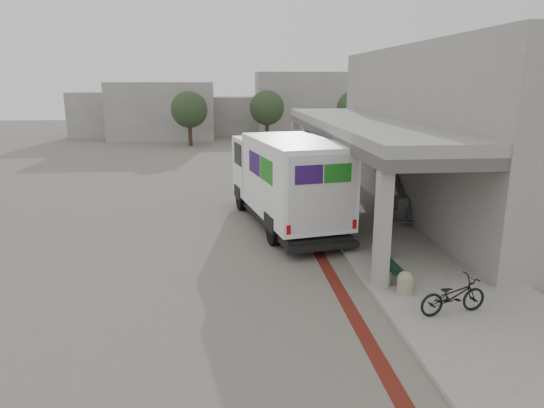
{
  "coord_description": "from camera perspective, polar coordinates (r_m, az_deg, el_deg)",
  "views": [
    {
      "loc": [
        -2.06,
        -15.5,
        5.56
      ],
      "look_at": [
        -0.51,
        0.06,
        1.6
      ],
      "focal_mm": 32.0,
      "sensor_mm": 36.0,
      "label": 1
    }
  ],
  "objects": [
    {
      "name": "tree_mid",
      "position": [
        45.74,
        -0.6,
        11.23
      ],
      "size": [
        3.2,
        3.2,
        4.8
      ],
      "color": "#38281C",
      "rests_on": "ground"
    },
    {
      "name": "bicycle_black",
      "position": [
        12.58,
        20.54,
        -10.06
      ],
      "size": [
        1.83,
        0.91,
        0.92
      ],
      "primitive_type": "imported",
      "rotation": [
        0.0,
        0.0,
        1.75
      ],
      "color": "black",
      "rests_on": "sidewalk"
    },
    {
      "name": "bollard_near",
      "position": [
        13.38,
        15.4,
        -8.88
      ],
      "size": [
        0.41,
        0.41,
        0.62
      ],
      "color": "gray",
      "rests_on": "sidewalk"
    },
    {
      "name": "fedex_truck",
      "position": [
        18.95,
        1.55,
        2.99
      ],
      "size": [
        3.98,
        8.56,
        3.52
      ],
      "rotation": [
        0.0,
        0.0,
        0.19
      ],
      "color": "black",
      "rests_on": "ground"
    },
    {
      "name": "tree_right",
      "position": [
        46.16,
        9.65,
        11.07
      ],
      "size": [
        3.2,
        3.2,
        4.8
      ],
      "color": "#38281C",
      "rests_on": "ground"
    },
    {
      "name": "bike_lane_stripe",
      "position": [
        18.61,
        4.05,
        -3.19
      ],
      "size": [
        0.35,
        40.0,
        0.01
      ],
      "primitive_type": "cube",
      "color": "#5F1C13",
      "rests_on": "ground"
    },
    {
      "name": "transit_building",
      "position": [
        21.99,
        18.37,
        7.87
      ],
      "size": [
        7.6,
        17.0,
        7.0
      ],
      "color": "gray",
      "rests_on": "ground"
    },
    {
      "name": "ground",
      "position": [
        16.59,
        1.79,
        -5.37
      ],
      "size": [
        120.0,
        120.0,
        0.0
      ],
      "primitive_type": "plane",
      "color": "slate",
      "rests_on": "ground"
    },
    {
      "name": "tree_left",
      "position": [
        43.66,
        -9.72,
        10.89
      ],
      "size": [
        3.2,
        3.2,
        4.8
      ],
      "color": "#38281C",
      "rests_on": "ground"
    },
    {
      "name": "sidewalk",
      "position": [
        17.52,
        14.91,
        -4.58
      ],
      "size": [
        4.4,
        28.0,
        0.12
      ],
      "primitive_type": "cube",
      "color": "gray",
      "rests_on": "ground"
    },
    {
      "name": "bollard_far",
      "position": [
        15.84,
        13.03,
        -5.08
      ],
      "size": [
        0.41,
        0.41,
        0.61
      ],
      "color": "gray",
      "rests_on": "sidewalk"
    },
    {
      "name": "bench",
      "position": [
        14.44,
        13.66,
        -7.13
      ],
      "size": [
        0.4,
        1.7,
        0.4
      ],
      "rotation": [
        0.0,
        0.0,
        0.02
      ],
      "color": "slate",
      "rests_on": "sidewalk"
    },
    {
      "name": "utility_cabinet",
      "position": [
        20.07,
        14.84,
        -0.55
      ],
      "size": [
        0.48,
        0.62,
        0.98
      ],
      "primitive_type": "cube",
      "rotation": [
        0.0,
        0.0,
        0.07
      ],
      "color": "gray",
      "rests_on": "sidewalk"
    },
    {
      "name": "distant_backdrop",
      "position": [
        51.47,
        -6.67,
        10.94
      ],
      "size": [
        28.0,
        10.0,
        6.5
      ],
      "color": "gray",
      "rests_on": "ground"
    }
  ]
}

